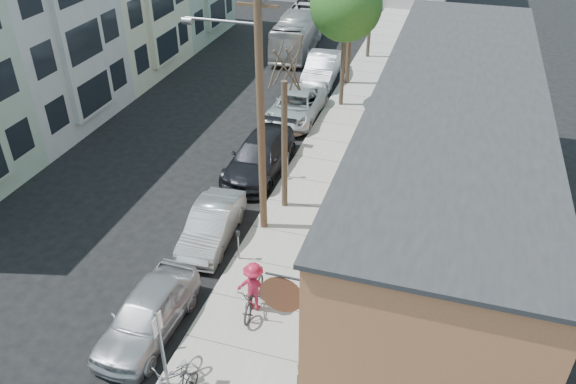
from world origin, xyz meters
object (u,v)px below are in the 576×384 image
(sign_post, at_px, (161,343))
(patio_chair_a, at_px, (319,327))
(tree_leafy_mid, at_px, (346,5))
(parked_bike_b, at_px, (176,375))
(patio_chair_b, at_px, (306,371))
(bus, at_px, (300,29))
(parking_meter_near, at_px, (238,241))
(utility_pole_near, at_px, (259,103))
(car_1, at_px, (212,225))
(car_4, at_px, (322,68))
(parking_meter_far, at_px, (287,161))
(car_3, at_px, (296,106))
(cyclist, at_px, (254,287))
(tree_bare, at_px, (284,147))
(car_2, at_px, (260,156))
(car_0, at_px, (148,313))

(sign_post, bearing_deg, patio_chair_a, 39.10)
(tree_leafy_mid, bearing_deg, parked_bike_b, -90.40)
(sign_post, bearing_deg, patio_chair_b, 18.75)
(bus, bearing_deg, parking_meter_near, -82.95)
(utility_pole_near, relative_size, car_1, 2.30)
(parked_bike_b, bearing_deg, car_4, 118.99)
(parking_meter_far, bearing_deg, car_3, 102.95)
(tree_leafy_mid, distance_m, patio_chair_a, 18.44)
(bus, bearing_deg, car_4, -65.60)
(parking_meter_far, xyz_separation_m, tree_leafy_mid, (0.55, 8.57, 4.73))
(parking_meter_far, bearing_deg, utility_pole_near, -87.90)
(parking_meter_far, height_order, car_1, car_1)
(utility_pole_near, distance_m, cyclist, 6.30)
(tree_bare, bearing_deg, parking_meter_near, -98.14)
(car_1, bearing_deg, car_4, 85.12)
(bus, bearing_deg, utility_pole_near, -81.53)
(tree_leafy_mid, relative_size, bus, 0.77)
(cyclist, relative_size, car_4, 0.35)
(tree_bare, height_order, patio_chair_a, tree_bare)
(parking_meter_far, height_order, parked_bike_b, parking_meter_far)
(tree_bare, xyz_separation_m, patio_chair_a, (3.20, -6.67, -2.31))
(parked_bike_b, xyz_separation_m, car_2, (-1.86, 12.16, 0.15))
(utility_pole_near, height_order, cyclist, utility_pole_near)
(sign_post, height_order, utility_pole_near, utility_pole_near)
(parking_meter_near, bearing_deg, tree_leafy_mid, 87.84)
(car_0, distance_m, car_3, 16.33)
(utility_pole_near, xyz_separation_m, parked_bike_b, (0.27, -7.97, -4.76))
(patio_chair_a, bearing_deg, sign_post, -126.49)
(tree_bare, relative_size, car_1, 1.26)
(utility_pole_near, bearing_deg, car_2, 110.80)
(car_2, bearing_deg, parked_bike_b, -80.68)
(sign_post, height_order, car_2, sign_post)
(car_1, xyz_separation_m, car_3, (0.00, 11.39, 0.03))
(utility_pole_near, bearing_deg, sign_post, -90.29)
(bus, bearing_deg, patio_chair_b, -77.34)
(car_1, bearing_deg, patio_chair_b, -51.01)
(tree_leafy_mid, height_order, parked_bike_b, tree_leafy_mid)
(patio_chair_a, relative_size, patio_chair_b, 1.00)
(parking_meter_near, xyz_separation_m, cyclist, (1.41, -2.19, 0.08))
(parking_meter_near, xyz_separation_m, utility_pole_near, (0.14, 2.19, 4.43))
(car_3, distance_m, bus, 11.97)
(car_1, bearing_deg, tree_bare, 50.60)
(car_3, height_order, bus, bus)
(car_3, bearing_deg, car_0, -90.37)
(tree_bare, xyz_separation_m, car_3, (-2.00, 8.48, -2.15))
(sign_post, bearing_deg, parking_meter_far, 90.48)
(car_1, height_order, car_2, car_2)
(parked_bike_b, relative_size, car_1, 0.44)
(car_0, height_order, car_1, car_0)
(car_1, bearing_deg, utility_pole_near, 33.46)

